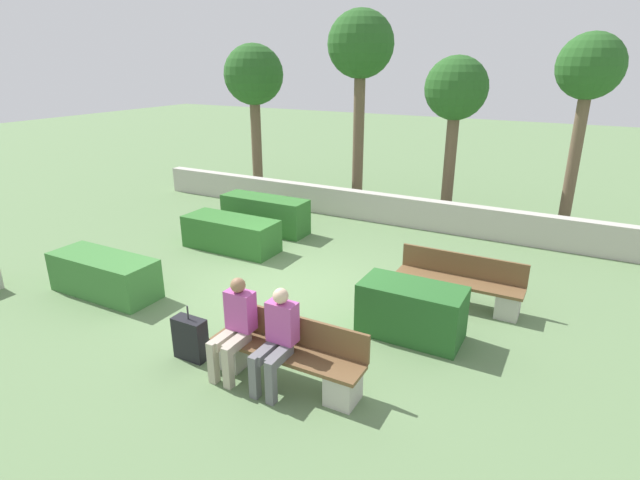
# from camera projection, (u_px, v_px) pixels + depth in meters

# --- Properties ---
(ground_plane) EXTENTS (60.00, 60.00, 0.00)m
(ground_plane) POSITION_uv_depth(u_px,v_px,m) (286.00, 291.00, 9.05)
(ground_plane) COLOR #607F51
(perimeter_wall) EXTENTS (14.06, 0.30, 0.73)m
(perimeter_wall) POSITION_uv_depth(u_px,v_px,m) (382.00, 208.00, 12.79)
(perimeter_wall) COLOR #B7B2A8
(perimeter_wall) RESTS_ON ground_plane
(bench_front) EXTENTS (2.11, 0.49, 0.86)m
(bench_front) POSITION_uv_depth(u_px,v_px,m) (287.00, 357.00, 6.43)
(bench_front) COLOR brown
(bench_front) RESTS_ON ground_plane
(bench_left_side) EXTENTS (2.12, 0.48, 0.86)m
(bench_left_side) POSITION_uv_depth(u_px,v_px,m) (458.00, 286.00, 8.46)
(bench_left_side) COLOR brown
(bench_left_side) RESTS_ON ground_plane
(person_seated_man) EXTENTS (0.38, 0.63, 1.32)m
(person_seated_man) POSITION_uv_depth(u_px,v_px,m) (277.00, 335.00, 6.19)
(person_seated_man) COLOR slate
(person_seated_man) RESTS_ON ground_plane
(person_seated_woman) EXTENTS (0.38, 0.63, 1.32)m
(person_seated_woman) POSITION_uv_depth(u_px,v_px,m) (235.00, 323.00, 6.49)
(person_seated_woman) COLOR #B2A893
(person_seated_woman) RESTS_ON ground_plane
(hedge_block_near_left) EXTENTS (2.14, 0.83, 0.71)m
(hedge_block_near_left) POSITION_uv_depth(u_px,v_px,m) (231.00, 234.00, 10.95)
(hedge_block_near_left) COLOR #33702D
(hedge_block_near_left) RESTS_ON ground_plane
(hedge_block_near_right) EXTENTS (2.17, 0.68, 0.85)m
(hedge_block_near_right) POSITION_uv_depth(u_px,v_px,m) (265.00, 214.00, 12.09)
(hedge_block_near_right) COLOR #33702D
(hedge_block_near_right) RESTS_ON ground_plane
(hedge_block_mid_left) EXTENTS (1.53, 0.75, 0.83)m
(hedge_block_mid_left) POSITION_uv_depth(u_px,v_px,m) (411.00, 311.00, 7.46)
(hedge_block_mid_left) COLOR #286028
(hedge_block_mid_left) RESTS_ON ground_plane
(hedge_block_mid_right) EXTENTS (2.05, 0.78, 0.71)m
(hedge_block_mid_right) POSITION_uv_depth(u_px,v_px,m) (105.00, 275.00, 8.84)
(hedge_block_mid_right) COLOR #3D7A38
(hedge_block_mid_right) RESTS_ON ground_plane
(suitcase) EXTENTS (0.48, 0.22, 0.81)m
(suitcase) POSITION_uv_depth(u_px,v_px,m) (190.00, 338.00, 6.93)
(suitcase) COLOR black
(suitcase) RESTS_ON ground_plane
(tree_leftmost) EXTENTS (1.83, 1.83, 4.44)m
(tree_leftmost) POSITION_uv_depth(u_px,v_px,m) (254.00, 78.00, 15.33)
(tree_leftmost) COLOR brown
(tree_leftmost) RESTS_ON ground_plane
(tree_center_left) EXTENTS (1.85, 1.85, 5.28)m
(tree_center_left) POSITION_uv_depth(u_px,v_px,m) (361.00, 49.00, 13.78)
(tree_center_left) COLOR brown
(tree_center_left) RESTS_ON ground_plane
(tree_center_right) EXTENTS (1.61, 1.61, 4.08)m
(tree_center_right) POSITION_uv_depth(u_px,v_px,m) (456.00, 93.00, 12.73)
(tree_center_right) COLOR brown
(tree_center_right) RESTS_ON ground_plane
(tree_rightmost) EXTENTS (1.47, 1.47, 4.55)m
(tree_rightmost) POSITION_uv_depth(u_px,v_px,m) (589.00, 73.00, 11.19)
(tree_rightmost) COLOR brown
(tree_rightmost) RESTS_ON ground_plane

